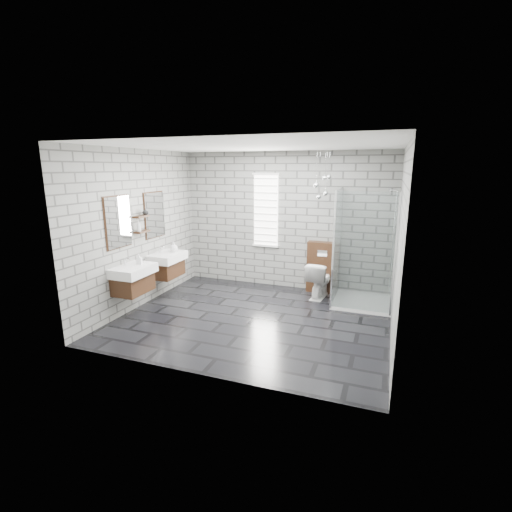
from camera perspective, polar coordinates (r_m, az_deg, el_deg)
The scene contains 20 objects.
floor at distance 6.12m, azimuth -0.32°, elevation -9.63°, with size 4.20×3.60×0.02m, color black.
ceiling at distance 5.64m, azimuth -0.36°, elevation 16.71°, with size 4.20×3.60×0.02m, color white.
wall_back at distance 7.43m, azimuth 4.53°, elevation 5.37°, with size 4.20×0.02×2.70m, color gray.
wall_front at distance 4.12m, azimuth -9.11°, elevation -1.35°, with size 4.20×0.02×2.70m, color gray.
wall_left at distance 6.75m, azimuth -17.45°, elevation 3.96°, with size 0.02×3.60×2.70m, color gray.
wall_right at distance 5.39m, azimuth 21.23°, elevation 1.39°, with size 0.02×3.60×2.70m, color gray.
vanity_left at distance 6.32m, azimuth -18.64°, elevation -2.26°, with size 0.47×0.70×1.57m.
vanity_right at distance 7.08m, azimuth -13.76°, elevation -0.29°, with size 0.47×0.70×1.57m.
shelf_lower at distance 6.66m, azimuth -17.14°, elevation 3.61°, with size 0.14×0.30×0.03m, color #3C2212.
shelf_upper at distance 6.63m, azimuth -17.29°, elevation 5.83°, with size 0.14×0.30×0.03m, color #3C2212.
window at distance 7.49m, azimuth 1.53°, elevation 7.01°, with size 0.56×0.05×1.48m.
cistern_panel at distance 7.32m, azimuth 10.21°, elevation -1.72°, with size 0.60×0.20×1.00m, color #3C2212.
flush_plate at distance 7.15m, azimuth 10.17°, elevation 0.39°, with size 0.18×0.01×0.12m, color silver.
shower_enclosure at distance 6.75m, azimuth 15.32°, elevation -3.27°, with size 1.00×1.00×2.03m.
pendant_cluster at distance 6.77m, azimuth 10.24°, elevation 10.61°, with size 0.28×0.26×0.87m.
toilet at distance 7.07m, azimuth 9.71°, elevation -3.61°, with size 0.38×0.67×0.68m, color white.
soap_bottle_a at distance 6.33m, azimuth -17.53°, elevation -0.46°, with size 0.08×0.08×0.17m, color #B2B2B2.
soap_bottle_b at distance 7.10m, azimuth -12.55°, elevation 1.38°, with size 0.15×0.15×0.19m, color #B2B2B2.
soap_bottle_c at distance 6.57m, azimuth -17.62°, elevation 4.41°, with size 0.07×0.07×0.19m, color #B2B2B2.
vase at distance 6.70m, azimuth -16.66°, elevation 6.54°, with size 0.10×0.10×0.11m, color #B2B2B2.
Camera 1 is at (1.95, -5.28, 2.39)m, focal length 26.00 mm.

